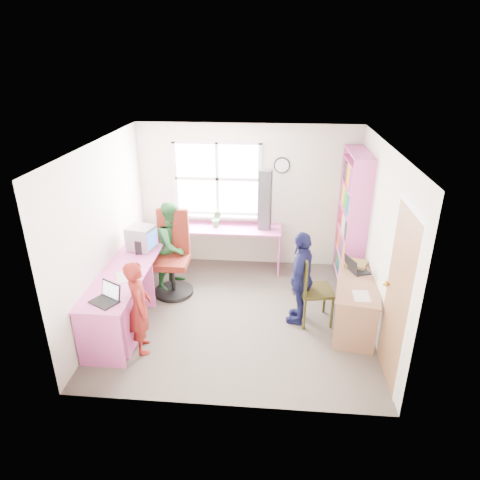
{
  "coord_description": "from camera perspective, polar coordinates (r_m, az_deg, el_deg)",
  "views": [
    {
      "loc": [
        0.46,
        -5.09,
        3.42
      ],
      "look_at": [
        0.0,
        0.25,
        1.05
      ],
      "focal_mm": 32.0,
      "sensor_mm": 36.0,
      "label": 1
    }
  ],
  "objects": [
    {
      "name": "crt_monitor",
      "position": [
        6.38,
        -13.0,
        0.26
      ],
      "size": [
        0.42,
        0.4,
        0.36
      ],
      "rotation": [
        0.0,
        0.0,
        -0.23
      ],
      "color": "#97979B",
      "rests_on": "l_desk"
    },
    {
      "name": "speaker_b",
      "position": [
        6.78,
        -12.12,
        0.9
      ],
      "size": [
        0.1,
        0.1,
        0.18
      ],
      "rotation": [
        0.0,
        0.0,
        -0.17
      ],
      "color": "black",
      "rests_on": "l_desk"
    },
    {
      "name": "paper_a",
      "position": [
        5.73,
        -15.03,
        -4.76
      ],
      "size": [
        0.32,
        0.37,
        0.0
      ],
      "rotation": [
        0.0,
        0.0,
        0.41
      ],
      "color": "beige",
      "rests_on": "l_desk"
    },
    {
      "name": "laptop_left",
      "position": [
        5.25,
        -17.33,
        -7.27
      ],
      "size": [
        0.4,
        0.38,
        0.21
      ],
      "rotation": [
        0.0,
        0.0,
        -0.51
      ],
      "color": "black",
      "rests_on": "l_desk"
    },
    {
      "name": "laptop_right",
      "position": [
        6.03,
        15.1,
        -3.6
      ],
      "size": [
        0.36,
        0.39,
        0.21
      ],
      "rotation": [
        0.0,
        0.0,
        1.96
      ],
      "color": "black",
      "rests_on": "right_desk"
    },
    {
      "name": "person_red",
      "position": [
        5.33,
        -13.27,
        -8.72
      ],
      "size": [
        0.42,
        0.51,
        1.21
      ],
      "primitive_type": "imported",
      "rotation": [
        0.0,
        0.0,
        1.92
      ],
      "color": "maroon",
      "rests_on": "ground"
    },
    {
      "name": "swivel_chair",
      "position": [
        6.54,
        -8.91,
        -2.43
      ],
      "size": [
        0.61,
        0.61,
        1.29
      ],
      "rotation": [
        0.0,
        0.0,
        0.02
      ],
      "color": "black",
      "rests_on": "ground"
    },
    {
      "name": "game_box",
      "position": [
        6.18,
        15.22,
        -3.12
      ],
      "size": [
        0.36,
        0.36,
        0.06
      ],
      "rotation": [
        0.0,
        0.0,
        -0.34
      ],
      "color": "red",
      "rests_on": "right_desk"
    },
    {
      "name": "bookshelf",
      "position": [
        6.83,
        14.65,
        2.31
      ],
      "size": [
        0.3,
        1.02,
        2.1
      ],
      "color": "#F461BA",
      "rests_on": "ground"
    },
    {
      "name": "room",
      "position": [
        5.65,
        -0.02,
        0.92
      ],
      "size": [
        3.64,
        3.44,
        2.44
      ],
      "color": "#483F38",
      "rests_on": "ground"
    },
    {
      "name": "right_desk",
      "position": [
        5.86,
        15.35,
        -7.11
      ],
      "size": [
        0.73,
        1.24,
        0.67
      ],
      "rotation": [
        0.0,
        0.0,
        -0.17
      ],
      "color": "#8B6045",
      "rests_on": "ground"
    },
    {
      "name": "cd_tower",
      "position": [
        6.87,
        3.35,
        5.32
      ],
      "size": [
        0.22,
        0.2,
        0.98
      ],
      "rotation": [
        0.0,
        0.0,
        -0.15
      ],
      "color": "black",
      "rests_on": "l_desk"
    },
    {
      "name": "potted_plant",
      "position": [
        7.04,
        -3.14,
        2.79
      ],
      "size": [
        0.18,
        0.16,
        0.28
      ],
      "primitive_type": "imported",
      "rotation": [
        0.0,
        0.0,
        -0.25
      ],
      "color": "#327F36",
      "rests_on": "l_desk"
    },
    {
      "name": "l_desk",
      "position": [
        5.91,
        -13.28,
        -6.93
      ],
      "size": [
        2.38,
        2.95,
        0.75
      ],
      "color": "#F461BA",
      "rests_on": "ground"
    },
    {
      "name": "paper_b",
      "position": [
        5.48,
        15.89,
        -7.19
      ],
      "size": [
        0.2,
        0.28,
        0.0
      ],
      "rotation": [
        0.0,
        0.0,
        -0.0
      ],
      "color": "beige",
      "rests_on": "right_desk"
    },
    {
      "name": "person_green",
      "position": [
        6.67,
        -8.86,
        -0.63
      ],
      "size": [
        0.74,
        0.82,
        1.38
      ],
      "primitive_type": "imported",
      "rotation": [
        0.0,
        0.0,
        1.16
      ],
      "color": "#296730",
      "rests_on": "ground"
    },
    {
      "name": "wooden_chair",
      "position": [
        5.81,
        9.42,
        -6.13
      ],
      "size": [
        0.5,
        0.5,
        1.0
      ],
      "rotation": [
        0.0,
        0.0,
        0.17
      ],
      "color": "#343011",
      "rests_on": "ground"
    },
    {
      "name": "speaker_a",
      "position": [
        6.3,
        -13.35,
        -0.92
      ],
      "size": [
        0.12,
        0.12,
        0.2
      ],
      "rotation": [
        0.0,
        0.0,
        0.22
      ],
      "color": "black",
      "rests_on": "l_desk"
    },
    {
      "name": "person_navy",
      "position": [
        5.77,
        8.17,
        -5.01
      ],
      "size": [
        0.52,
        0.83,
        1.32
      ],
      "primitive_type": "imported",
      "rotation": [
        0.0,
        0.0,
        -1.84
      ],
      "color": "#161845",
      "rests_on": "ground"
    }
  ]
}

